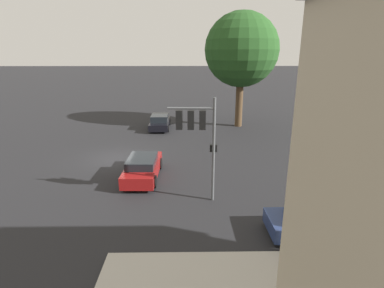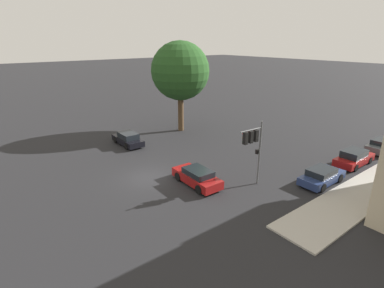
{
  "view_description": "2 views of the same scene",
  "coord_description": "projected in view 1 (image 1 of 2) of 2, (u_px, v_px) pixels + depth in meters",
  "views": [
    {
      "loc": [
        19.94,
        5.11,
        7.13
      ],
      "look_at": [
        2.97,
        5.37,
        1.93
      ],
      "focal_mm": 28.0,
      "sensor_mm": 36.0,
      "label": 1
    },
    {
      "loc": [
        20.21,
        -11.0,
        10.94
      ],
      "look_at": [
        1.16,
        3.75,
        2.49
      ],
      "focal_mm": 28.0,
      "sensor_mm": 36.0,
      "label": 2
    }
  ],
  "objects": [
    {
      "name": "traffic_signal",
      "position": [
        197.0,
        128.0,
        14.1
      ],
      "size": [
        0.54,
        2.37,
        5.17
      ],
      "rotation": [
        0.0,
        0.0,
        3.1
      ],
      "color": "#515456",
      "rests_on": "ground_plane"
    },
    {
      "name": "ground_plane",
      "position": [
        115.0,
        158.0,
        21.08
      ],
      "size": [
        300.0,
        300.0,
        0.0
      ],
      "primitive_type": "plane",
      "color": "black"
    },
    {
      "name": "crossing_car_0",
      "position": [
        143.0,
        167.0,
        17.61
      ],
      "size": [
        4.54,
        1.98,
        1.33
      ],
      "rotation": [
        0.0,
        0.0,
        3.12
      ],
      "color": "maroon",
      "rests_on": "ground_plane"
    },
    {
      "name": "street_tree",
      "position": [
        242.0,
        50.0,
        28.17
      ],
      "size": [
        6.97,
        6.97,
        10.87
      ],
      "color": "#4C3823",
      "rests_on": "ground_plane"
    },
    {
      "name": "crossing_car_1",
      "position": [
        160.0,
        122.0,
        29.1
      ],
      "size": [
        4.45,
        1.91,
        1.39
      ],
      "rotation": [
        0.0,
        0.0,
        3.15
      ],
      "color": "black",
      "rests_on": "ground_plane"
    },
    {
      "name": "parked_car_0",
      "position": [
        320.0,
        221.0,
        12.04
      ],
      "size": [
        1.95,
        4.32,
        1.3
      ],
      "rotation": [
        0.0,
        0.0,
        1.59
      ],
      "color": "navy",
      "rests_on": "ground_plane"
    }
  ]
}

